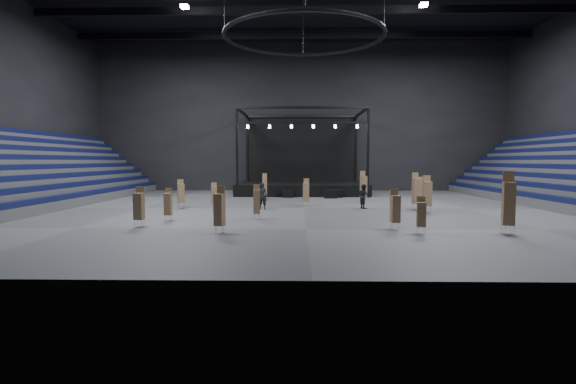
{
  "coord_description": "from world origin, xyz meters",
  "views": [
    {
      "loc": [
        -0.47,
        -34.5,
        3.67
      ],
      "look_at": [
        -1.17,
        -2.0,
        1.4
      ],
      "focal_mm": 28.0,
      "sensor_mm": 36.0,
      "label": 1
    }
  ],
  "objects_px": {
    "chair_stack_1": "(214,195)",
    "chair_stack_8": "(363,186)",
    "chair_stack_9": "(416,191)",
    "flight_case_mid": "(331,194)",
    "chair_stack_12": "(257,201)",
    "flight_case_right": "(336,193)",
    "chair_stack_5": "(181,193)",
    "crew_member": "(364,196)",
    "chair_stack_4": "(427,193)",
    "chair_stack_3": "(220,209)",
    "chair_stack_13": "(139,206)",
    "stage": "(302,180)",
    "chair_stack_7": "(419,188)",
    "chair_stack_10": "(421,214)",
    "chair_stack_14": "(265,186)",
    "chair_stack_0": "(509,202)",
    "man_center": "(262,196)",
    "chair_stack_2": "(306,192)",
    "flight_case_left": "(288,194)",
    "chair_stack_11": "(168,204)",
    "chair_stack_6": "(395,208)"
  },
  "relations": [
    {
      "from": "chair_stack_3",
      "to": "chair_stack_13",
      "type": "distance_m",
      "value": 5.3
    },
    {
      "from": "flight_case_mid",
      "to": "chair_stack_6",
      "type": "xyz_separation_m",
      "value": [
        1.97,
        -19.89,
        0.72
      ]
    },
    {
      "from": "chair_stack_6",
      "to": "chair_stack_12",
      "type": "bearing_deg",
      "value": 144.61
    },
    {
      "from": "chair_stack_8",
      "to": "chair_stack_9",
      "type": "bearing_deg",
      "value": -79.35
    },
    {
      "from": "stage",
      "to": "chair_stack_8",
      "type": "distance_m",
      "value": 12.1
    },
    {
      "from": "chair_stack_5",
      "to": "chair_stack_3",
      "type": "bearing_deg",
      "value": -90.42
    },
    {
      "from": "chair_stack_4",
      "to": "chair_stack_3",
      "type": "bearing_deg",
      "value": -144.23
    },
    {
      "from": "chair_stack_0",
      "to": "man_center",
      "type": "distance_m",
      "value": 17.35
    },
    {
      "from": "chair_stack_9",
      "to": "chair_stack_12",
      "type": "distance_m",
      "value": 13.07
    },
    {
      "from": "flight_case_mid",
      "to": "chair_stack_10",
      "type": "height_order",
      "value": "chair_stack_10"
    },
    {
      "from": "chair_stack_2",
      "to": "chair_stack_4",
      "type": "bearing_deg",
      "value": -19.58
    },
    {
      "from": "chair_stack_4",
      "to": "chair_stack_14",
      "type": "distance_m",
      "value": 16.27
    },
    {
      "from": "flight_case_left",
      "to": "chair_stack_3",
      "type": "relative_size",
      "value": 0.47
    },
    {
      "from": "chair_stack_0",
      "to": "flight_case_left",
      "type": "bearing_deg",
      "value": 131.13
    },
    {
      "from": "chair_stack_6",
      "to": "chair_stack_12",
      "type": "relative_size",
      "value": 0.99
    },
    {
      "from": "chair_stack_8",
      "to": "chair_stack_13",
      "type": "xyz_separation_m",
      "value": [
        -14.67,
        -15.28,
        -0.23
      ]
    },
    {
      "from": "chair_stack_0",
      "to": "chair_stack_8",
      "type": "bearing_deg",
      "value": 118.61
    },
    {
      "from": "flight_case_right",
      "to": "chair_stack_10",
      "type": "height_order",
      "value": "chair_stack_10"
    },
    {
      "from": "chair_stack_1",
      "to": "chair_stack_4",
      "type": "distance_m",
      "value": 15.79
    },
    {
      "from": "flight_case_mid",
      "to": "man_center",
      "type": "height_order",
      "value": "man_center"
    },
    {
      "from": "chair_stack_1",
      "to": "chair_stack_4",
      "type": "bearing_deg",
      "value": -21.44
    },
    {
      "from": "crew_member",
      "to": "chair_stack_8",
      "type": "bearing_deg",
      "value": -27.65
    },
    {
      "from": "chair_stack_4",
      "to": "crew_member",
      "type": "bearing_deg",
      "value": 148.25
    },
    {
      "from": "chair_stack_11",
      "to": "chair_stack_13",
      "type": "height_order",
      "value": "chair_stack_13"
    },
    {
      "from": "stage",
      "to": "man_center",
      "type": "xyz_separation_m",
      "value": [
        -3.14,
        -16.98,
        -0.45
      ]
    },
    {
      "from": "chair_stack_9",
      "to": "chair_stack_10",
      "type": "height_order",
      "value": "chair_stack_9"
    },
    {
      "from": "flight_case_mid",
      "to": "chair_stack_8",
      "type": "bearing_deg",
      "value": -56.17
    },
    {
      "from": "chair_stack_1",
      "to": "chair_stack_8",
      "type": "height_order",
      "value": "chair_stack_8"
    },
    {
      "from": "flight_case_mid",
      "to": "flight_case_right",
      "type": "bearing_deg",
      "value": 54.3
    },
    {
      "from": "stage",
      "to": "flight_case_left",
      "type": "distance_m",
      "value": 6.43
    },
    {
      "from": "chair_stack_5",
      "to": "chair_stack_12",
      "type": "distance_m",
      "value": 9.14
    },
    {
      "from": "chair_stack_11",
      "to": "chair_stack_4",
      "type": "bearing_deg",
      "value": 18.57
    },
    {
      "from": "chair_stack_11",
      "to": "chair_stack_3",
      "type": "bearing_deg",
      "value": -46.39
    },
    {
      "from": "chair_stack_2",
      "to": "chair_stack_12",
      "type": "distance_m",
      "value": 8.75
    },
    {
      "from": "flight_case_left",
      "to": "chair_stack_9",
      "type": "height_order",
      "value": "chair_stack_9"
    },
    {
      "from": "stage",
      "to": "chair_stack_1",
      "type": "distance_m",
      "value": 17.88
    },
    {
      "from": "stage",
      "to": "chair_stack_7",
      "type": "relative_size",
      "value": 6.29
    },
    {
      "from": "chair_stack_10",
      "to": "chair_stack_13",
      "type": "distance_m",
      "value": 15.17
    },
    {
      "from": "flight_case_mid",
      "to": "chair_stack_12",
      "type": "relative_size",
      "value": 0.56
    },
    {
      "from": "chair_stack_1",
      "to": "chair_stack_11",
      "type": "xyz_separation_m",
      "value": [
        -1.51,
        -7.08,
        -0.01
      ]
    },
    {
      "from": "chair_stack_5",
      "to": "chair_stack_8",
      "type": "distance_m",
      "value": 15.86
    },
    {
      "from": "chair_stack_1",
      "to": "chair_stack_14",
      "type": "height_order",
      "value": "chair_stack_14"
    },
    {
      "from": "crew_member",
      "to": "flight_case_right",
      "type": "bearing_deg",
      "value": -12.63
    },
    {
      "from": "crew_member",
      "to": "chair_stack_9",
      "type": "bearing_deg",
      "value": -115.26
    },
    {
      "from": "flight_case_mid",
      "to": "chair_stack_5",
      "type": "bearing_deg",
      "value": -142.71
    },
    {
      "from": "flight_case_mid",
      "to": "chair_stack_3",
      "type": "relative_size",
      "value": 0.52
    },
    {
      "from": "flight_case_right",
      "to": "chair_stack_11",
      "type": "height_order",
      "value": "chair_stack_11"
    },
    {
      "from": "chair_stack_12",
      "to": "crew_member",
      "type": "bearing_deg",
      "value": 33.72
    },
    {
      "from": "flight_case_mid",
      "to": "chair_stack_13",
      "type": "bearing_deg",
      "value": -122.15
    },
    {
      "from": "chair_stack_9",
      "to": "chair_stack_13",
      "type": "xyz_separation_m",
      "value": [
        -17.8,
        -9.47,
        -0.24
      ]
    }
  ]
}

